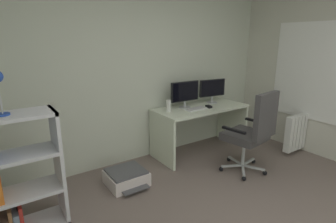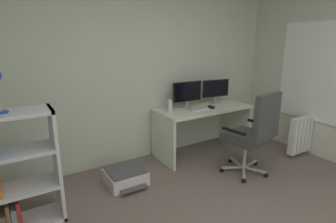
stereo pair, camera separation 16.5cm
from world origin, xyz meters
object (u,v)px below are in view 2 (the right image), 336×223
(keyboard, at_px, (198,109))
(radiator, at_px, (306,133))
(monitor_secondary, at_px, (216,89))
(desktop_speaker, at_px, (170,106))
(printer, at_px, (126,176))
(bookshelf, at_px, (3,179))
(monitor_main, at_px, (187,93))
(computer_mouse, at_px, (211,107))
(desk, at_px, (203,119))
(office_chair, at_px, (254,131))

(keyboard, xyz_separation_m, radiator, (1.49, -0.81, -0.41))
(monitor_secondary, height_order, desktop_speaker, monitor_secondary)
(printer, bearing_deg, radiator, -13.14)
(monitor_secondary, relative_size, bookshelf, 0.41)
(monitor_main, height_order, computer_mouse, monitor_main)
(desk, bearing_deg, printer, -169.73)
(desktop_speaker, height_order, office_chair, office_chair)
(printer, bearing_deg, monitor_secondary, 11.65)
(desk, xyz_separation_m, monitor_secondary, (0.33, 0.10, 0.42))
(office_chair, bearing_deg, monitor_secondary, 76.86)
(printer, xyz_separation_m, radiator, (2.74, -0.64, 0.25))
(radiator, bearing_deg, monitor_main, 147.32)
(bookshelf, distance_m, printer, 1.35)
(monitor_main, relative_size, monitor_secondary, 1.04)
(keyboard, distance_m, radiator, 1.74)
(desk, xyz_separation_m, bookshelf, (-2.68, -0.45, -0.02))
(monitor_secondary, height_order, keyboard, monitor_secondary)
(keyboard, bearing_deg, desktop_speaker, 156.98)
(keyboard, height_order, radiator, keyboard)
(desk, height_order, monitor_main, monitor_main)
(desktop_speaker, xyz_separation_m, radiator, (1.89, -0.95, -0.48))
(monitor_secondary, distance_m, office_chair, 1.11)
(computer_mouse, bearing_deg, printer, -167.80)
(radiator, bearing_deg, printer, 166.86)
(computer_mouse, bearing_deg, monitor_main, 151.49)
(radiator, bearing_deg, bookshelf, 173.70)
(monitor_main, bearing_deg, printer, -163.09)
(desktop_speaker, bearing_deg, monitor_main, 8.15)
(monitor_main, relative_size, desktop_speaker, 2.85)
(bookshelf, bearing_deg, desk, 9.63)
(office_chair, bearing_deg, keyboard, 106.65)
(monitor_secondary, height_order, radiator, monitor_secondary)
(monitor_secondary, xyz_separation_m, computer_mouse, (-0.26, -0.21, -0.21))
(radiator, bearing_deg, desk, 145.88)
(keyboard, relative_size, bookshelf, 0.30)
(keyboard, bearing_deg, desk, 23.23)
(bookshelf, distance_m, radiator, 4.03)
(monitor_secondary, distance_m, radiator, 1.54)
(keyboard, height_order, desktop_speaker, desktop_speaker)
(keyboard, distance_m, bookshelf, 2.55)
(monitor_main, distance_m, bookshelf, 2.55)
(monitor_main, distance_m, radiator, 1.96)
(keyboard, xyz_separation_m, desktop_speaker, (-0.40, 0.14, 0.07))
(monitor_secondary, distance_m, computer_mouse, 0.40)
(office_chair, bearing_deg, radiator, 1.41)
(monitor_main, xyz_separation_m, office_chair, (0.32, -1.03, -0.36))
(monitor_secondary, bearing_deg, monitor_main, -180.00)
(monitor_secondary, relative_size, printer, 0.90)
(monitor_secondary, bearing_deg, keyboard, -159.18)
(monitor_main, relative_size, bookshelf, 0.43)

